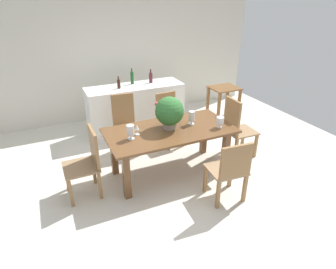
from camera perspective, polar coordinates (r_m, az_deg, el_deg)
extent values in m
plane|color=silver|center=(4.62, -0.05, -6.89)|extent=(7.04, 7.04, 0.00)
cube|color=beige|center=(6.44, -10.02, 15.00)|extent=(6.40, 0.10, 2.60)
cube|color=brown|center=(4.19, 0.43, 0.80)|extent=(1.89, 0.95, 0.04)
cube|color=brown|center=(3.88, -8.33, -8.20)|extent=(0.09, 0.09, 0.71)
cube|color=brown|center=(4.49, 11.46, -3.31)|extent=(0.09, 0.09, 0.71)
cube|color=brown|center=(4.42, -10.82, -3.73)|extent=(0.09, 0.09, 0.71)
cube|color=brown|center=(4.96, 7.17, 0.09)|extent=(0.09, 0.09, 0.71)
cube|color=olive|center=(4.31, -19.63, -7.98)|extent=(0.04, 0.04, 0.43)
cube|color=olive|center=(3.98, -18.91, -10.99)|extent=(0.04, 0.04, 0.43)
cube|color=olive|center=(4.33, -14.64, -6.98)|extent=(0.04, 0.04, 0.43)
cube|color=olive|center=(4.01, -13.48, -9.88)|extent=(0.04, 0.04, 0.43)
cube|color=#987855|center=(4.03, -17.09, -6.26)|extent=(0.46, 0.47, 0.03)
cube|color=olive|center=(3.92, -14.63, -2.35)|extent=(0.04, 0.43, 0.51)
cube|color=olive|center=(5.06, 17.14, -2.15)|extent=(0.05, 0.05, 0.43)
cube|color=olive|center=(5.31, 14.80, -0.46)|extent=(0.05, 0.05, 0.43)
cube|color=olive|center=(4.84, 13.45, -3.06)|extent=(0.05, 0.05, 0.43)
cube|color=olive|center=(5.09, 11.18, -1.25)|extent=(0.05, 0.05, 0.43)
cube|color=#987855|center=(4.97, 14.44, 0.61)|extent=(0.49, 0.45, 0.03)
cube|color=olive|center=(4.73, 12.73, 3.52)|extent=(0.05, 0.40, 0.59)
cube|color=olive|center=(4.23, 12.40, -7.63)|extent=(0.05, 0.05, 0.43)
cube|color=olive|center=(4.05, 7.51, -8.84)|extent=(0.05, 0.05, 0.43)
cube|color=olive|center=(3.99, 15.12, -10.30)|extent=(0.05, 0.05, 0.43)
cube|color=olive|center=(3.80, 10.01, -11.76)|extent=(0.05, 0.05, 0.43)
cube|color=#987855|center=(3.88, 11.57, -6.87)|extent=(0.51, 0.47, 0.03)
cube|color=olive|center=(3.62, 13.50, -5.31)|extent=(0.44, 0.07, 0.45)
cube|color=olive|center=(5.05, 0.06, -0.95)|extent=(0.05, 0.05, 0.43)
cube|color=olive|center=(5.21, 3.40, -0.08)|extent=(0.05, 0.05, 0.43)
cube|color=olive|center=(5.36, -2.01, 0.76)|extent=(0.05, 0.05, 0.43)
cube|color=olive|center=(5.51, 1.21, 1.53)|extent=(0.05, 0.05, 0.43)
cube|color=#987855|center=(5.18, 0.67, 2.60)|extent=(0.46, 0.50, 0.03)
cube|color=olive|center=(5.26, -0.48, 5.95)|extent=(0.39, 0.07, 0.48)
cube|color=olive|center=(4.85, -9.66, -2.61)|extent=(0.05, 0.05, 0.43)
cube|color=olive|center=(4.91, -5.80, -1.96)|extent=(0.05, 0.05, 0.43)
cube|color=olive|center=(5.13, -10.40, -0.93)|extent=(0.05, 0.05, 0.43)
cube|color=olive|center=(5.19, -6.75, -0.34)|extent=(0.05, 0.05, 0.43)
cube|color=#987855|center=(4.92, -8.32, 0.91)|extent=(0.44, 0.43, 0.03)
cube|color=olive|center=(4.96, -9.01, 4.88)|extent=(0.38, 0.07, 0.58)
cylinder|color=gray|center=(4.21, 0.30, 2.00)|extent=(0.20, 0.20, 0.11)
sphere|color=#2D662D|center=(4.12, 0.31, 4.72)|extent=(0.42, 0.42, 0.42)
sphere|color=#C64C56|center=(4.06, 1.64, 4.18)|extent=(0.05, 0.05, 0.05)
sphere|color=#C64C56|center=(4.18, 2.30, 6.38)|extent=(0.04, 0.04, 0.04)
sphere|color=#C64C56|center=(4.09, -1.39, 4.77)|extent=(0.05, 0.05, 0.05)
sphere|color=#C64C56|center=(4.14, -2.32, 6.18)|extent=(0.06, 0.06, 0.06)
sphere|color=#C64C56|center=(4.27, 0.98, 4.93)|extent=(0.05, 0.05, 0.05)
cylinder|color=silver|center=(3.95, -7.44, -0.82)|extent=(0.10, 0.10, 0.01)
cylinder|color=silver|center=(3.93, -7.47, -0.40)|extent=(0.03, 0.03, 0.05)
cylinder|color=silver|center=(3.89, -7.55, 0.88)|extent=(0.11, 0.11, 0.14)
cylinder|color=silver|center=(4.31, 10.27, 1.45)|extent=(0.07, 0.07, 0.01)
cylinder|color=silver|center=(4.30, 10.30, 1.84)|extent=(0.03, 0.03, 0.05)
cylinder|color=silver|center=(4.27, 10.39, 2.80)|extent=(0.11, 0.11, 0.10)
cylinder|color=silver|center=(4.37, 4.71, 2.13)|extent=(0.09, 0.09, 0.01)
cylinder|color=silver|center=(4.35, 4.73, 2.49)|extent=(0.03, 0.03, 0.05)
cylinder|color=silver|center=(4.31, 4.78, 3.70)|extent=(0.09, 0.09, 0.15)
cylinder|color=silver|center=(4.06, -6.16, 0.04)|extent=(0.06, 0.06, 0.00)
cylinder|color=silver|center=(4.04, -6.19, 0.52)|extent=(0.01, 0.01, 0.07)
cone|color=silver|center=(4.01, -6.24, 1.48)|extent=(0.06, 0.06, 0.08)
cube|color=white|center=(5.76, -6.47, 5.23)|extent=(1.89, 0.61, 0.93)
cylinder|color=#511E28|center=(5.77, -3.47, 11.25)|extent=(0.07, 0.07, 0.19)
cylinder|color=#511E28|center=(5.74, -3.50, 12.54)|extent=(0.03, 0.03, 0.08)
cylinder|color=#194C1E|center=(5.71, -7.21, 11.18)|extent=(0.06, 0.06, 0.24)
cylinder|color=#194C1E|center=(5.67, -7.30, 12.68)|extent=(0.03, 0.03, 0.07)
cylinder|color=black|center=(5.48, -9.85, 9.94)|extent=(0.06, 0.06, 0.16)
cylinder|color=black|center=(5.45, -9.94, 11.09)|extent=(0.02, 0.02, 0.07)
cube|color=brown|center=(6.19, 11.26, 9.16)|extent=(0.59, 0.51, 0.02)
cube|color=brown|center=(6.01, 10.11, 4.87)|extent=(0.05, 0.05, 0.74)
cube|color=brown|center=(6.30, 13.98, 5.51)|extent=(0.05, 0.05, 0.74)
cube|color=brown|center=(6.34, 7.95, 6.21)|extent=(0.05, 0.05, 0.74)
cube|color=brown|center=(6.62, 11.73, 6.77)|extent=(0.05, 0.05, 0.74)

